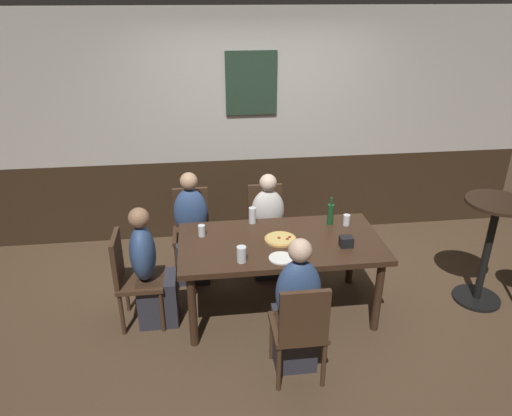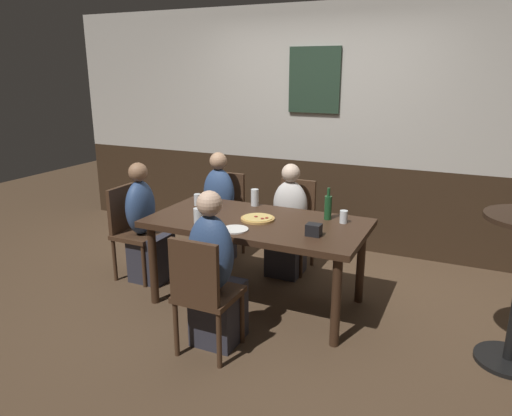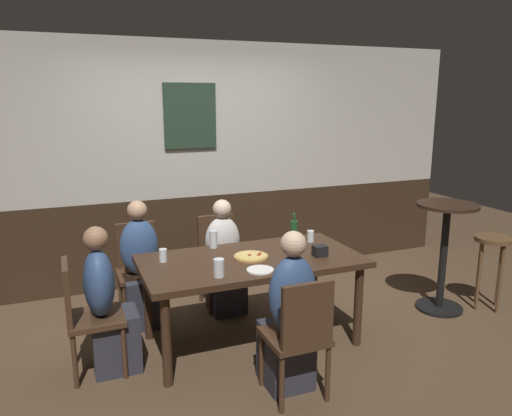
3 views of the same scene
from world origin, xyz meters
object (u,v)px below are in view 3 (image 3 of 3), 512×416
(person_left_far, at_px, (141,273))
(chair_mid_near, at_px, (300,332))
(dining_table, at_px, (251,267))
(bar_stool, at_px, (492,253))
(person_head_west, at_px, (108,311))
(chair_head_west, at_px, (84,312))
(person_mid_near, at_px, (289,323))
(pizza, at_px, (251,256))
(highball_clear, at_px, (310,237))
(chair_left_far, at_px, (138,265))
(beer_glass_tall, at_px, (213,240))
(beer_glass_half, at_px, (219,269))
(pint_glass_stout, at_px, (163,256))
(person_mid_far, at_px, (225,265))
(plate_white_large, at_px, (260,270))
(condiment_caddy, at_px, (320,251))
(beer_bottle_green, at_px, (294,231))
(side_bar_table, at_px, (444,248))

(person_left_far, bearing_deg, chair_mid_near, -63.64)
(dining_table, relative_size, bar_stool, 2.48)
(chair_mid_near, xyz_separation_m, person_head_west, (-1.14, 0.87, -0.03))
(chair_head_west, xyz_separation_m, chair_mid_near, (1.31, -0.87, 0.00))
(person_mid_near, bearing_deg, pizza, 89.87)
(person_mid_near, relative_size, highball_clear, 11.21)
(chair_left_far, height_order, highball_clear, chair_left_far)
(chair_head_west, relative_size, pizza, 3.13)
(beer_glass_tall, bearing_deg, highball_clear, -10.35)
(person_head_west, relative_size, beer_glass_half, 8.32)
(person_head_west, distance_m, beer_glass_half, 0.89)
(dining_table, relative_size, person_mid_near, 1.54)
(chair_head_west, distance_m, pint_glass_stout, 0.71)
(chair_left_far, bearing_deg, chair_mid_near, -65.81)
(chair_mid_near, height_order, person_mid_far, person_mid_far)
(person_head_west, height_order, beer_glass_tall, person_head_west)
(chair_left_far, bearing_deg, plate_white_large, -57.91)
(dining_table, height_order, person_mid_far, person_mid_far)
(bar_stool, bearing_deg, pint_glass_stout, 172.43)
(person_left_far, bearing_deg, person_head_west, -116.82)
(person_mid_near, distance_m, highball_clear, 1.19)
(chair_head_west, bearing_deg, pizza, 0.45)
(condiment_caddy, bearing_deg, pint_glass_stout, 164.26)
(beer_bottle_green, height_order, bar_stool, beer_bottle_green)
(person_head_west, relative_size, side_bar_table, 1.07)
(person_head_west, xyz_separation_m, plate_white_large, (1.10, -0.30, 0.28))
(beer_glass_tall, bearing_deg, pint_glass_stout, -156.86)
(person_left_far, xyz_separation_m, beer_glass_tall, (0.58, -0.33, 0.34))
(chair_left_far, relative_size, bar_stool, 1.22)
(person_mid_far, distance_m, condiment_caddy, 1.08)
(plate_white_large, relative_size, condiment_caddy, 1.87)
(dining_table, height_order, pint_glass_stout, pint_glass_stout)
(condiment_caddy, bearing_deg, person_mid_far, 121.75)
(chair_left_far, bearing_deg, chair_head_west, -120.89)
(beer_bottle_green, distance_m, plate_white_large, 0.81)
(chair_head_west, bearing_deg, chair_mid_near, -33.75)
(pizza, bearing_deg, chair_left_far, 132.34)
(condiment_caddy, bearing_deg, person_mid_near, -134.66)
(beer_glass_tall, bearing_deg, pizza, -61.39)
(chair_left_far, relative_size, highball_clear, 8.48)
(chair_left_far, bearing_deg, pint_glass_stout, -81.66)
(chair_left_far, height_order, plate_white_large, chair_left_far)
(chair_left_far, distance_m, beer_glass_half, 1.28)
(person_left_far, bearing_deg, dining_table, -42.15)
(chair_left_far, bearing_deg, person_left_far, -90.00)
(person_mid_far, distance_m, bar_stool, 2.56)
(beer_glass_tall, bearing_deg, chair_head_west, -160.76)
(beer_glass_half, bearing_deg, beer_bottle_green, 32.79)
(chair_mid_near, height_order, person_left_far, person_left_far)
(pizza, distance_m, plate_white_large, 0.32)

